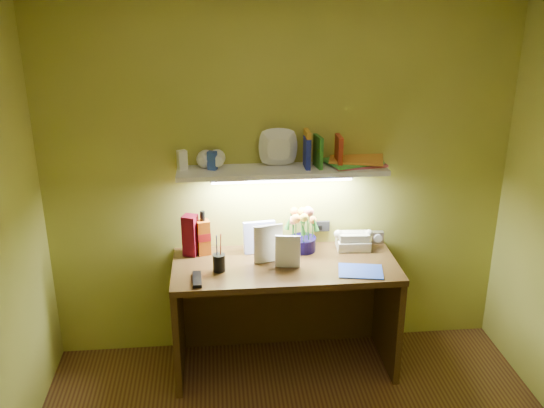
# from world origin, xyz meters

# --- Properties ---
(desk) EXTENTS (1.40, 0.60, 0.75)m
(desk) POSITION_xyz_m (0.00, 1.20, 0.38)
(desk) COLOR #3C2710
(desk) RESTS_ON ground
(flower_bouquet) EXTENTS (0.25, 0.25, 0.31)m
(flower_bouquet) POSITION_xyz_m (0.14, 1.39, 0.90)
(flower_bouquet) COLOR #0A0532
(flower_bouquet) RESTS_ON desk
(telephone) EXTENTS (0.22, 0.17, 0.13)m
(telephone) POSITION_xyz_m (0.47, 1.38, 0.81)
(telephone) COLOR beige
(telephone) RESTS_ON desk
(desk_clock) EXTENTS (0.08, 0.04, 0.08)m
(desk_clock) POSITION_xyz_m (0.65, 1.45, 0.79)
(desk_clock) COLOR #B5B4B9
(desk_clock) RESTS_ON desk
(whisky_bottle) EXTENTS (0.09, 0.09, 0.29)m
(whisky_bottle) POSITION_xyz_m (-0.50, 1.39, 0.90)
(whisky_bottle) COLOR #C3530F
(whisky_bottle) RESTS_ON desk
(whisky_box) EXTENTS (0.11, 0.11, 0.27)m
(whisky_box) POSITION_xyz_m (-0.58, 1.39, 0.88)
(whisky_box) COLOR #5E0817
(whisky_box) RESTS_ON desk
(pen_cup) EXTENTS (0.09, 0.09, 0.18)m
(pen_cup) POSITION_xyz_m (-0.41, 1.14, 0.84)
(pen_cup) COLOR black
(pen_cup) RESTS_ON desk
(art_card) EXTENTS (0.21, 0.07, 0.21)m
(art_card) POSITION_xyz_m (-0.14, 1.39, 0.85)
(art_card) COLOR white
(art_card) RESTS_ON desk
(tv_remote) EXTENTS (0.06, 0.19, 0.02)m
(tv_remote) POSITION_xyz_m (-0.54, 1.02, 0.76)
(tv_remote) COLOR black
(tv_remote) RESTS_ON desk
(blue_folder) EXTENTS (0.30, 0.24, 0.01)m
(blue_folder) POSITION_xyz_m (0.44, 1.04, 0.75)
(blue_folder) COLOR blue
(blue_folder) RESTS_ON desk
(desk_book_a) EXTENTS (0.19, 0.05, 0.25)m
(desk_book_a) POSITION_xyz_m (-0.19, 1.21, 0.88)
(desk_book_a) COLOR silver
(desk_book_a) RESTS_ON desk
(desk_book_b) EXTENTS (0.15, 0.05, 0.21)m
(desk_book_b) POSITION_xyz_m (-0.07, 1.16, 0.86)
(desk_book_b) COLOR white
(desk_book_b) RESTS_ON desk
(wall_shelf) EXTENTS (1.32, 0.34, 0.26)m
(wall_shelf) POSITION_xyz_m (0.04, 1.39, 1.34)
(wall_shelf) COLOR white
(wall_shelf) RESTS_ON ground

